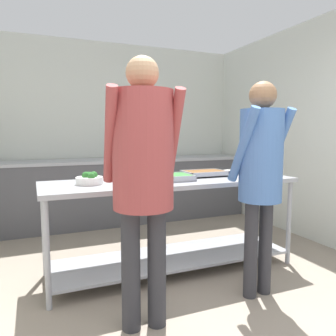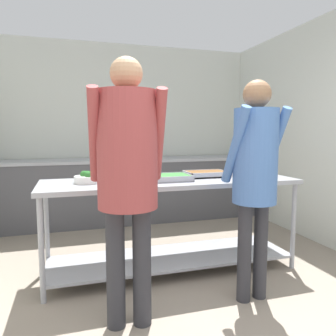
# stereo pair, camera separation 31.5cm
# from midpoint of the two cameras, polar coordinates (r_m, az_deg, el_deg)

# --- Properties ---
(wall_rear) EXTENTS (4.05, 0.06, 2.65)m
(wall_rear) POSITION_cam_midpoint_polar(r_m,az_deg,el_deg) (5.17, -5.70, 6.31)
(wall_rear) COLOR silver
(wall_rear) RESTS_ON ground_plane
(wall_right) EXTENTS (0.06, 3.99, 2.65)m
(wall_right) POSITION_cam_midpoint_polar(r_m,az_deg,el_deg) (4.33, 27.00, 5.68)
(wall_right) COLOR silver
(wall_right) RESTS_ON ground_plane
(back_counter) EXTENTS (3.89, 0.65, 0.93)m
(back_counter) POSITION_cam_midpoint_polar(r_m,az_deg,el_deg) (4.88, -4.76, -3.79)
(back_counter) COLOR #4C4C51
(back_counter) RESTS_ON ground_plane
(serving_counter) EXTENTS (2.37, 0.73, 0.87)m
(serving_counter) POSITION_cam_midpoint_polar(r_m,az_deg,el_deg) (3.12, 3.45, -7.17)
(serving_counter) COLOR #9EA0A8
(serving_counter) RESTS_ON ground_plane
(broccoli_bowl) EXTENTS (0.23, 0.23, 0.11)m
(broccoli_bowl) POSITION_cam_midpoint_polar(r_m,az_deg,el_deg) (2.91, -10.86, -1.79)
(broccoli_bowl) COLOR silver
(broccoli_bowl) RESTS_ON serving_counter
(sauce_pan) EXTENTS (0.36, 0.22, 0.06)m
(sauce_pan) POSITION_cam_midpoint_polar(r_m,az_deg,el_deg) (2.90, -4.21, -1.83)
(sauce_pan) COLOR #9EA0A8
(sauce_pan) RESTS_ON serving_counter
(serving_tray_roast) EXTENTS (0.38, 0.32, 0.05)m
(serving_tray_roast) POSITION_cam_midpoint_polar(r_m,az_deg,el_deg) (3.02, 3.22, -1.71)
(serving_tray_roast) COLOR #9EA0A8
(serving_tray_roast) RESTS_ON serving_counter
(serving_tray_vegetables) EXTENTS (0.42, 0.29, 0.05)m
(serving_tray_vegetables) POSITION_cam_midpoint_polar(r_m,az_deg,el_deg) (3.33, 9.35, -1.05)
(serving_tray_vegetables) COLOR #9EA0A8
(serving_tray_vegetables) RESTS_ON serving_counter
(plate_stack) EXTENTS (0.23, 0.23, 0.04)m
(plate_stack) POSITION_cam_midpoint_polar(r_m,az_deg,el_deg) (3.53, 14.37, -0.88)
(plate_stack) COLOR white
(plate_stack) RESTS_ON serving_counter
(guest_serving_left) EXTENTS (0.52, 0.39, 1.79)m
(guest_serving_left) POSITION_cam_midpoint_polar(r_m,az_deg,el_deg) (2.12, -2.88, 0.51)
(guest_serving_left) COLOR #2D2D33
(guest_serving_left) RESTS_ON ground_plane
(guest_serving_right) EXTENTS (0.45, 0.35, 1.70)m
(guest_serving_right) POSITION_cam_midpoint_polar(r_m,az_deg,el_deg) (2.61, 18.29, 0.30)
(guest_serving_right) COLOR #2D2D33
(guest_serving_right) RESTS_ON ground_plane
(water_bottle) EXTENTS (0.07, 0.07, 0.25)m
(water_bottle) POSITION_cam_midpoint_polar(r_m,az_deg,el_deg) (4.80, -4.61, 2.98)
(water_bottle) COLOR brown
(water_bottle) RESTS_ON back_counter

